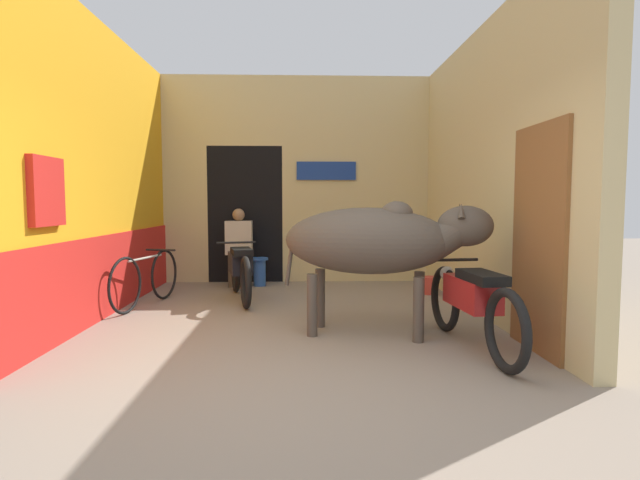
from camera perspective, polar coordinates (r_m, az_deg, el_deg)
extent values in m
plane|color=gray|center=(3.84, -3.60, -16.86)|extent=(30.00, 30.00, 0.00)
cube|color=orange|center=(6.61, -24.25, 7.28)|extent=(0.18, 5.07, 3.54)
cube|color=red|center=(6.62, -23.11, -3.74)|extent=(0.03, 5.07, 0.99)
cube|color=red|center=(5.26, -28.82, 4.89)|extent=(0.08, 0.56, 0.64)
cube|color=#D1BC84|center=(8.88, -2.73, 14.44)|extent=(4.57, 0.18, 1.19)
cube|color=#D1BC84|center=(8.97, -14.99, 2.84)|extent=(0.75, 0.18, 2.35)
cube|color=#D1BC84|center=(8.79, 3.99, 2.95)|extent=(2.53, 0.18, 2.35)
cube|color=black|center=(9.16, -8.24, 2.97)|extent=(1.29, 0.90, 2.35)
cube|color=navy|center=(8.66, 0.72, 7.91)|extent=(1.02, 0.03, 0.31)
cube|color=#D1BC84|center=(6.53, 18.52, 7.48)|extent=(0.18, 5.07, 3.54)
cube|color=brown|center=(5.00, 23.70, 0.11)|extent=(0.05, 1.00, 2.10)
ellipsoid|color=#4C4238|center=(5.21, 5.39, -0.10)|extent=(1.87, 1.13, 0.69)
ellipsoid|color=#4C4238|center=(5.17, 8.77, 2.99)|extent=(0.39, 0.36, 0.26)
cylinder|color=#4C4238|center=(5.17, 14.24, 0.36)|extent=(0.52, 0.43, 0.46)
ellipsoid|color=#4C4238|center=(5.18, 16.26, 1.54)|extent=(0.62, 0.47, 0.41)
cylinder|color=#4C4238|center=(5.38, -3.42, -2.13)|extent=(0.13, 0.07, 0.59)
cylinder|color=#4C4238|center=(5.46, 11.26, -6.95)|extent=(0.11, 0.11, 0.65)
cylinder|color=#4C4238|center=(5.07, 11.20, -7.83)|extent=(0.11, 0.11, 0.65)
cylinder|color=#4C4238|center=(5.58, 0.02, -6.63)|extent=(0.11, 0.11, 0.65)
cylinder|color=#4C4238|center=(5.19, -0.90, -7.46)|extent=(0.11, 0.11, 0.65)
cone|color=#473D33|center=(5.31, 15.65, 3.26)|extent=(0.10, 0.14, 0.17)
cone|color=#473D33|center=(5.03, 15.86, 3.21)|extent=(0.10, 0.14, 0.17)
torus|color=black|center=(4.37, 20.54, -9.67)|extent=(0.14, 0.70, 0.70)
torus|color=black|center=(5.56, 14.07, -6.53)|extent=(0.14, 0.70, 0.70)
cube|color=maroon|center=(4.92, 16.95, -5.81)|extent=(0.35, 0.76, 0.28)
cube|color=black|center=(4.71, 18.00, -4.06)|extent=(0.31, 0.61, 0.09)
cylinder|color=black|center=(5.36, 14.73, -2.21)|extent=(0.58, 0.08, 0.03)
sphere|color=silver|center=(5.47, 14.33, -3.71)|extent=(0.15, 0.15, 0.15)
torus|color=black|center=(6.57, -8.49, -4.84)|extent=(0.24, 0.69, 0.69)
torus|color=black|center=(7.82, -9.62, -3.38)|extent=(0.24, 0.69, 0.69)
cube|color=black|center=(7.17, -9.12, -2.60)|extent=(0.43, 0.74, 0.28)
cube|color=black|center=(6.96, -8.97, -1.32)|extent=(0.38, 0.60, 0.09)
cylinder|color=black|center=(7.63, -9.55, -0.29)|extent=(0.57, 0.17, 0.03)
sphere|color=silver|center=(7.73, -9.61, -1.37)|extent=(0.15, 0.15, 0.15)
torus|color=black|center=(6.65, -21.38, -4.86)|extent=(0.19, 0.71, 0.72)
torus|color=black|center=(7.49, -17.37, -3.75)|extent=(0.19, 0.71, 0.72)
cylinder|color=#B7B2A8|center=(7.03, -19.31, -1.94)|extent=(0.21, 0.80, 0.03)
cylinder|color=black|center=(7.37, -17.76, -1.09)|extent=(0.44, 0.13, 0.03)
cube|color=brown|center=(8.27, -9.35, -3.72)|extent=(0.30, 0.14, 0.47)
cube|color=brown|center=(8.32, -9.30, -1.70)|extent=(0.30, 0.32, 0.11)
cube|color=beige|center=(8.37, -9.26, 0.26)|extent=(0.43, 0.20, 0.56)
sphere|color=#937051|center=(8.35, -9.29, 2.87)|extent=(0.20, 0.20, 0.20)
cylinder|color=#2856B2|center=(8.34, -6.92, -3.75)|extent=(0.20, 0.20, 0.43)
cylinder|color=#2856B2|center=(8.31, -6.93, -2.15)|extent=(0.29, 0.29, 0.04)
cylinder|color=#C63D33|center=(7.77, 12.42, -5.07)|extent=(0.26, 0.26, 0.26)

